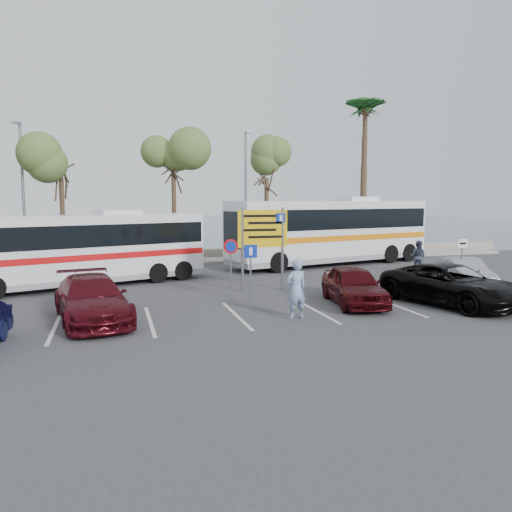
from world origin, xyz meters
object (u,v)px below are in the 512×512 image
object	(u,v)px
direction_sign	(263,235)
pedestrian_near	(296,289)
street_lamp_left	(23,188)
car_maroon	(92,299)
street_lamp_right	(246,189)
coach_bus_right	(331,233)
car_silver_b	(465,273)
pedestrian_far	(418,257)
suv_black	(452,285)
car_red	(354,285)
coach_bus_left	(83,251)

from	to	relation	value
direction_sign	pedestrian_near	world-z (taller)	direction_sign
street_lamp_left	car_maroon	size ratio (longest dim) A/B	1.58
street_lamp_right	car_maroon	world-z (taller)	street_lamp_right
coach_bus_right	car_silver_b	size ratio (longest dim) A/B	3.37
street_lamp_right	direction_sign	size ratio (longest dim) A/B	2.23
street_lamp_left	direction_sign	distance (m)	15.24
pedestrian_far	street_lamp_right	bearing A→B (deg)	5.74
coach_bus_right	suv_black	world-z (taller)	coach_bus_right
street_lamp_left	car_red	size ratio (longest dim) A/B	1.87
street_lamp_right	coach_bus_right	bearing A→B (deg)	-33.86
coach_bus_left	coach_bus_right	distance (m)	14.56
direction_sign	pedestrian_far	bearing A→B (deg)	16.38
street_lamp_left	car_red	world-z (taller)	street_lamp_left
street_lamp_right	car_silver_b	distance (m)	14.46
street_lamp_left	pedestrian_far	world-z (taller)	street_lamp_left
coach_bus_left	street_lamp_left	bearing A→B (deg)	116.50
street_lamp_right	car_red	world-z (taller)	street_lamp_right
car_maroon	car_red	world-z (taller)	car_maroon
coach_bus_left	pedestrian_far	world-z (taller)	coach_bus_left
direction_sign	pedestrian_near	xyz separation A→B (m)	(-0.41, -5.20, -1.43)
direction_sign	car_silver_b	world-z (taller)	direction_sign
car_maroon	suv_black	world-z (taller)	suv_black
car_red	pedestrian_far	bearing A→B (deg)	51.74
car_red	suv_black	world-z (taller)	suv_black
suv_black	pedestrian_far	distance (m)	8.36
street_lamp_right	pedestrian_near	world-z (taller)	street_lamp_right
street_lamp_right	car_silver_b	xyz separation A→B (m)	(7.00, -12.02, -3.94)
direction_sign	pedestrian_near	distance (m)	5.40
coach_bus_right	car_silver_b	bearing A→B (deg)	-74.48
street_lamp_left	car_red	xyz separation A→B (m)	(13.50, -13.95, -3.87)
street_lamp_left	suv_black	xyz separation A→B (m)	(17.00, -15.04, -3.84)
car_red	suv_black	distance (m)	3.67
coach_bus_right	direction_sign	bearing A→B (deg)	-131.65
car_maroon	pedestrian_near	size ratio (longest dim) A/B	2.52
street_lamp_right	pedestrian_far	size ratio (longest dim) A/B	4.58
street_lamp_right	coach_bus_right	xyz separation A→B (m)	(4.50, -3.02, -2.69)
car_maroon	pedestrian_near	distance (m)	6.68
coach_bus_left	pedestrian_far	size ratio (longest dim) A/B	6.43
car_red	pedestrian_far	size ratio (longest dim) A/B	2.44
pedestrian_far	car_silver_b	bearing A→B (deg)	132.85
street_lamp_right	suv_black	distance (m)	16.03
car_silver_b	pedestrian_near	world-z (taller)	pedestrian_near
coach_bus_left	pedestrian_near	world-z (taller)	coach_bus_left
coach_bus_left	car_silver_b	bearing A→B (deg)	-16.86
street_lamp_left	suv_black	distance (m)	23.02
coach_bus_left	suv_black	bearing A→B (deg)	-30.73
coach_bus_right	pedestrian_near	world-z (taller)	coach_bus_right
street_lamp_left	suv_black	bearing A→B (deg)	-41.51
street_lamp_left	street_lamp_right	world-z (taller)	same
street_lamp_right	car_silver_b	bearing A→B (deg)	-59.78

